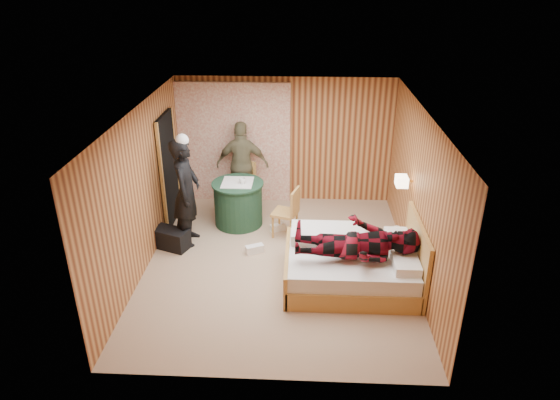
{
  "coord_description": "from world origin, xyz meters",
  "views": [
    {
      "loc": [
        0.36,
        -6.85,
        4.38
      ],
      "look_at": [
        0.01,
        0.19,
        1.05
      ],
      "focal_mm": 32.0,
      "sensor_mm": 36.0,
      "label": 1
    }
  ],
  "objects_px": {
    "chair_far": "(244,181)",
    "woman_standing": "(186,192)",
    "duffel_bag": "(171,239)",
    "man_at_table": "(243,165)",
    "wall_lamp": "(402,181)",
    "chair_near": "(289,209)",
    "nightstand": "(396,249)",
    "man_on_bed": "(358,234)",
    "bed": "(352,265)",
    "round_table": "(238,203)"
  },
  "relations": [
    {
      "from": "duffel_bag",
      "to": "woman_standing",
      "type": "distance_m",
      "value": 0.85
    },
    {
      "from": "nightstand",
      "to": "chair_far",
      "type": "relative_size",
      "value": 0.56
    },
    {
      "from": "bed",
      "to": "nightstand",
      "type": "bearing_deg",
      "value": 36.14
    },
    {
      "from": "chair_far",
      "to": "man_on_bed",
      "type": "relative_size",
      "value": 0.53
    },
    {
      "from": "nightstand",
      "to": "duffel_bag",
      "type": "relative_size",
      "value": 0.87
    },
    {
      "from": "round_table",
      "to": "wall_lamp",
      "type": "bearing_deg",
      "value": -18.22
    },
    {
      "from": "round_table",
      "to": "chair_near",
      "type": "bearing_deg",
      "value": -24.18
    },
    {
      "from": "duffel_bag",
      "to": "man_at_table",
      "type": "height_order",
      "value": "man_at_table"
    },
    {
      "from": "chair_near",
      "to": "duffel_bag",
      "type": "height_order",
      "value": "chair_near"
    },
    {
      "from": "round_table",
      "to": "woman_standing",
      "type": "relative_size",
      "value": 0.5
    },
    {
      "from": "chair_far",
      "to": "duffel_bag",
      "type": "height_order",
      "value": "chair_far"
    },
    {
      "from": "man_at_table",
      "to": "man_on_bed",
      "type": "relative_size",
      "value": 0.97
    },
    {
      "from": "round_table",
      "to": "man_at_table",
      "type": "height_order",
      "value": "man_at_table"
    },
    {
      "from": "duffel_bag",
      "to": "woman_standing",
      "type": "bearing_deg",
      "value": 62.83
    },
    {
      "from": "bed",
      "to": "duffel_bag",
      "type": "distance_m",
      "value": 3.1
    },
    {
      "from": "nightstand",
      "to": "duffel_bag",
      "type": "xyz_separation_m",
      "value": [
        -3.73,
        0.32,
        -0.09
      ]
    },
    {
      "from": "chair_far",
      "to": "woman_standing",
      "type": "xyz_separation_m",
      "value": [
        -0.79,
        -1.43,
        0.4
      ]
    },
    {
      "from": "chair_near",
      "to": "man_at_table",
      "type": "distance_m",
      "value": 1.58
    },
    {
      "from": "woman_standing",
      "to": "round_table",
      "type": "bearing_deg",
      "value": -46.54
    },
    {
      "from": "nightstand",
      "to": "man_on_bed",
      "type": "height_order",
      "value": "man_on_bed"
    },
    {
      "from": "man_on_bed",
      "to": "bed",
      "type": "bearing_deg",
      "value": 95.63
    },
    {
      "from": "nightstand",
      "to": "duffel_bag",
      "type": "height_order",
      "value": "nightstand"
    },
    {
      "from": "chair_near",
      "to": "chair_far",
      "type": "bearing_deg",
      "value": -124.51
    },
    {
      "from": "man_at_table",
      "to": "man_on_bed",
      "type": "distance_m",
      "value": 3.43
    },
    {
      "from": "man_on_bed",
      "to": "wall_lamp",
      "type": "bearing_deg",
      "value": 55.53
    },
    {
      "from": "nightstand",
      "to": "woman_standing",
      "type": "bearing_deg",
      "value": 170.85
    },
    {
      "from": "wall_lamp",
      "to": "chair_far",
      "type": "distance_m",
      "value": 3.25
    },
    {
      "from": "man_at_table",
      "to": "man_on_bed",
      "type": "bearing_deg",
      "value": 126.22
    },
    {
      "from": "chair_far",
      "to": "duffel_bag",
      "type": "relative_size",
      "value": 1.54
    },
    {
      "from": "chair_far",
      "to": "chair_near",
      "type": "bearing_deg",
      "value": -33.7
    },
    {
      "from": "wall_lamp",
      "to": "chair_near",
      "type": "xyz_separation_m",
      "value": [
        -1.78,
        0.47,
        -0.77
      ]
    },
    {
      "from": "wall_lamp",
      "to": "nightstand",
      "type": "bearing_deg",
      "value": -97.04
    },
    {
      "from": "nightstand",
      "to": "round_table",
      "type": "relative_size",
      "value": 0.56
    },
    {
      "from": "bed",
      "to": "man_at_table",
      "type": "distance_m",
      "value": 3.28
    },
    {
      "from": "wall_lamp",
      "to": "bed",
      "type": "relative_size",
      "value": 0.13
    },
    {
      "from": "man_on_bed",
      "to": "duffel_bag",
      "type": "bearing_deg",
      "value": 159.94
    },
    {
      "from": "man_at_table",
      "to": "wall_lamp",
      "type": "bearing_deg",
      "value": 149.65
    },
    {
      "from": "wall_lamp",
      "to": "man_on_bed",
      "type": "height_order",
      "value": "man_on_bed"
    },
    {
      "from": "chair_far",
      "to": "wall_lamp",
      "type": "bearing_deg",
      "value": -13.34
    },
    {
      "from": "chair_near",
      "to": "man_on_bed",
      "type": "bearing_deg",
      "value": 49.25
    },
    {
      "from": "round_table",
      "to": "chair_near",
      "type": "distance_m",
      "value": 1.05
    },
    {
      "from": "round_table",
      "to": "chair_near",
      "type": "xyz_separation_m",
      "value": [
        0.95,
        -0.43,
        0.11
      ]
    },
    {
      "from": "duffel_bag",
      "to": "nightstand",
      "type": "bearing_deg",
      "value": 16.6
    },
    {
      "from": "nightstand",
      "to": "chair_near",
      "type": "distance_m",
      "value": 1.94
    },
    {
      "from": "nightstand",
      "to": "chair_far",
      "type": "xyz_separation_m",
      "value": [
        -2.67,
        1.99,
        0.28
      ]
    },
    {
      "from": "wall_lamp",
      "to": "chair_near",
      "type": "distance_m",
      "value": 2.0
    },
    {
      "from": "chair_near",
      "to": "man_on_bed",
      "type": "distance_m",
      "value": 1.94
    },
    {
      "from": "round_table",
      "to": "woman_standing",
      "type": "distance_m",
      "value": 1.16
    },
    {
      "from": "wall_lamp",
      "to": "duffel_bag",
      "type": "distance_m",
      "value": 3.94
    },
    {
      "from": "bed",
      "to": "man_on_bed",
      "type": "height_order",
      "value": "man_on_bed"
    }
  ]
}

